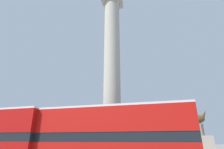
{
  "coord_description": "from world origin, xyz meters",
  "views": [
    {
      "loc": [
        4.45,
        -16.84,
        2.26
      ],
      "look_at": [
        0.0,
        0.0,
        8.81
      ],
      "focal_mm": 28.0,
      "sensor_mm": 36.0,
      "label": 1
    }
  ],
  "objects_px": {
    "equestrian_statue": "(198,145)",
    "street_lamp": "(95,134)",
    "bus_a": "(108,138)",
    "monument_column": "(112,88)"
  },
  "relations": [
    {
      "from": "street_lamp",
      "to": "monument_column",
      "type": "bearing_deg",
      "value": 81.35
    },
    {
      "from": "bus_a",
      "to": "monument_column",
      "type": "bearing_deg",
      "value": 103.21
    },
    {
      "from": "monument_column",
      "to": "equestrian_statue",
      "type": "bearing_deg",
      "value": 29.51
    },
    {
      "from": "equestrian_statue",
      "to": "street_lamp",
      "type": "xyz_separation_m",
      "value": [
        -8.66,
        -7.99,
        0.9
      ]
    },
    {
      "from": "bus_a",
      "to": "equestrian_statue",
      "type": "relative_size",
      "value": 1.69
    },
    {
      "from": "monument_column",
      "to": "street_lamp",
      "type": "height_order",
      "value": "monument_column"
    },
    {
      "from": "monument_column",
      "to": "equestrian_statue",
      "type": "xyz_separation_m",
      "value": [
        8.15,
        4.61,
        -5.51
      ]
    },
    {
      "from": "bus_a",
      "to": "equestrian_statue",
      "type": "bearing_deg",
      "value": 56.44
    },
    {
      "from": "equestrian_statue",
      "to": "street_lamp",
      "type": "relative_size",
      "value": 1.24
    },
    {
      "from": "equestrian_statue",
      "to": "bus_a",
      "type": "bearing_deg",
      "value": -114.1
    }
  ]
}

